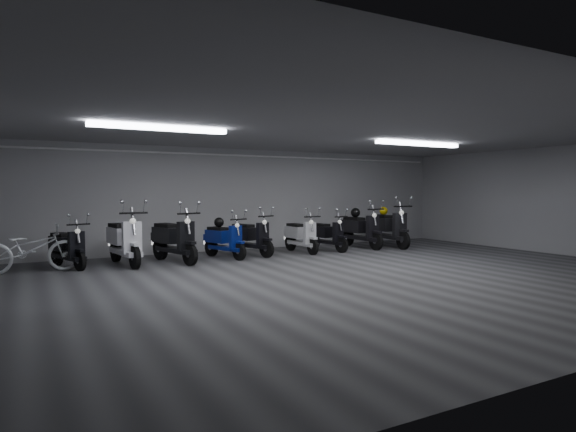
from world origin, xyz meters
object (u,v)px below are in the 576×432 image
scooter_1 (68,240)px  scooter_7 (327,229)px  scooter_6 (301,230)px  helmet_0 (355,213)px  scooter_4 (225,234)px  helmet_1 (219,222)px  scooter_5 (251,231)px  scooter_3 (174,232)px  scooter_8 (361,224)px  bicycle (30,243)px  scooter_2 (124,232)px  helmet_2 (384,211)px  scooter_9 (389,221)px

scooter_1 → scooter_7: 6.46m
scooter_6 → helmet_0: size_ratio=5.98×
scooter_4 → helmet_1: scooter_4 is taller
helmet_1 → scooter_5: bearing=-5.4°
scooter_3 → scooter_4: scooter_3 is taller
scooter_8 → bicycle: bearing=178.1°
scooter_5 → helmet_0: 3.48m
scooter_2 → scooter_4: 2.35m
scooter_3 → scooter_7: (4.25, 0.15, -0.12)m
scooter_7 → helmet_2: bearing=-8.3°
scooter_5 → scooter_8: scooter_8 is taller
scooter_7 → helmet_0: (1.23, 0.38, 0.41)m
scooter_6 → scooter_7: scooter_6 is taller
scooter_6 → scooter_9: scooter_9 is taller
scooter_4 → scooter_7: scooter_4 is taller
scooter_7 → helmet_2: 2.16m
scooter_2 → bicycle: scooter_2 is taller
scooter_5 → scooter_6: 1.42m
scooter_6 → bicycle: scooter_6 is taller
scooter_8 → scooter_9: (0.84, -0.22, 0.05)m
scooter_7 → scooter_8: 1.25m
scooter_5 → scooter_4: bearing=171.6°
scooter_5 → scooter_8: bearing=-18.6°
scooter_1 → scooter_9: size_ratio=0.79×
scooter_1 → helmet_0: size_ratio=5.83×
scooter_1 → scooter_6: scooter_6 is taller
scooter_8 → helmet_0: (-0.02, 0.26, 0.31)m
scooter_3 → bicycle: (-2.91, 0.04, -0.12)m
scooter_3 → bicycle: 2.91m
helmet_1 → scooter_7: bearing=-3.6°
scooter_1 → scooter_5: size_ratio=0.94×
scooter_2 → scooter_8: 6.57m
scooter_3 → helmet_0: size_ratio=6.98×
scooter_4 → helmet_0: scooter_4 is taller
scooter_4 → helmet_2: scooter_4 is taller
scooter_9 → helmet_1: (-5.13, 0.29, 0.12)m
scooter_8 → helmet_0: 0.40m
scooter_6 → scooter_9: 2.90m
scooter_3 → scooter_5: size_ratio=1.12×
bicycle → helmet_0: 8.42m
scooter_1 → bicycle: same height
scooter_2 → helmet_2: bearing=-6.3°
scooter_8 → bicycle: 8.41m
scooter_4 → scooter_5: (0.75, 0.14, 0.03)m
scooter_4 → scooter_5: scooter_5 is taller
scooter_3 → helmet_1: scooter_3 is taller
scooter_6 → helmet_2: (2.92, 0.17, 0.44)m
scooter_6 → scooter_8: bearing=0.4°
scooter_5 → bicycle: 4.94m
scooter_1 → scooter_6: 5.66m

